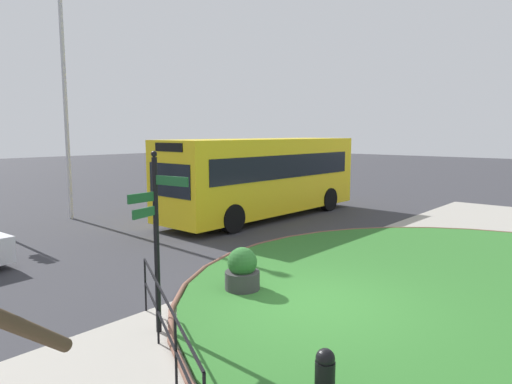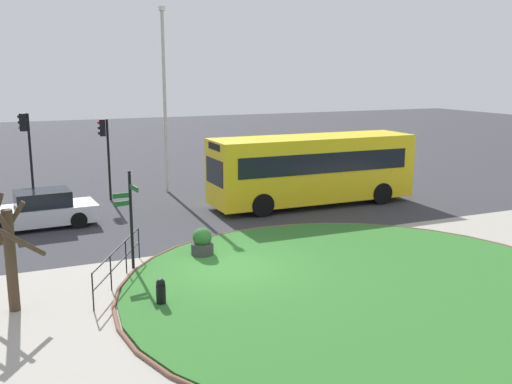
# 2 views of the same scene
# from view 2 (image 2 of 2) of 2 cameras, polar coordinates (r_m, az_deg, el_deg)

# --- Properties ---
(ground) EXTENTS (120.00, 120.00, 0.00)m
(ground) POSITION_cam_2_polar(r_m,az_deg,el_deg) (18.23, -2.70, -7.64)
(ground) COLOR #333338
(sidewalk_paving) EXTENTS (32.00, 8.32, 0.02)m
(sidewalk_paving) POSITION_cam_2_polar(r_m,az_deg,el_deg) (16.63, -0.36, -9.54)
(sidewalk_paving) COLOR #9E998E
(sidewalk_paving) RESTS_ON ground
(grass_island) EXTENTS (13.55, 13.55, 0.10)m
(grass_island) POSITION_cam_2_polar(r_m,az_deg,el_deg) (17.08, 10.35, -9.01)
(grass_island) COLOR #2D6B28
(grass_island) RESTS_ON ground
(grass_kerb_ring) EXTENTS (13.86, 13.86, 0.11)m
(grass_kerb_ring) POSITION_cam_2_polar(r_m,az_deg,el_deg) (17.07, 10.35, -8.99)
(grass_kerb_ring) COLOR brown
(grass_kerb_ring) RESTS_ON ground
(signpost_directional) EXTENTS (0.64, 0.77, 3.08)m
(signpost_directional) POSITION_cam_2_polar(r_m,az_deg,el_deg) (18.24, -12.12, -2.07)
(signpost_directional) COLOR black
(signpost_directional) RESTS_ON ground
(bollard_foreground) EXTENTS (0.25, 0.25, 0.77)m
(bollard_foreground) POSITION_cam_2_polar(r_m,az_deg,el_deg) (15.65, -9.21, -9.59)
(bollard_foreground) COLOR black
(bollard_foreground) RESTS_ON ground
(railing_grass_edge) EXTENTS (2.09, 3.88, 1.04)m
(railing_grass_edge) POSITION_cam_2_polar(r_m,az_deg,el_deg) (17.53, -13.20, -6.39)
(railing_grass_edge) COLOR black
(railing_grass_edge) RESTS_ON ground
(bus_yellow) EXTENTS (9.42, 2.69, 3.14)m
(bus_yellow) POSITION_cam_2_polar(r_m,az_deg,el_deg) (26.75, 5.48, 2.30)
(bus_yellow) COLOR yellow
(bus_yellow) RESTS_ON ground
(car_near_lane) EXTENTS (4.42, 2.05, 1.45)m
(car_near_lane) POSITION_cam_2_polar(r_m,az_deg,el_deg) (24.48, -20.21, -1.70)
(car_near_lane) COLOR silver
(car_near_lane) RESTS_ON ground
(traffic_light_near) EXTENTS (0.48, 0.32, 4.20)m
(traffic_light_near) POSITION_cam_2_polar(r_m,az_deg,el_deg) (27.91, -21.40, 4.78)
(traffic_light_near) COLOR black
(traffic_light_near) RESTS_ON ground
(traffic_light_far) EXTENTS (0.49, 0.29, 3.83)m
(traffic_light_far) POSITION_cam_2_polar(r_m,az_deg,el_deg) (28.30, -14.46, 4.78)
(traffic_light_far) COLOR black
(traffic_light_far) RESTS_ON ground
(lamppost_tall) EXTENTS (0.32, 0.32, 9.05)m
(lamppost_tall) POSITION_cam_2_polar(r_m,az_deg,el_deg) (29.60, -8.86, 9.22)
(lamppost_tall) COLOR #B7B7BC
(lamppost_tall) RESTS_ON ground
(planter_near_signpost) EXTENTS (0.74, 0.74, 0.99)m
(planter_near_signpost) POSITION_cam_2_polar(r_m,az_deg,el_deg) (19.43, -5.23, -5.04)
(planter_near_signpost) COLOR #383838
(planter_near_signpost) RESTS_ON ground
(street_tree_bare) EXTENTS (1.49, 1.48, 3.12)m
(street_tree_bare) POSITION_cam_2_polar(r_m,az_deg,el_deg) (15.99, -22.88, -5.11)
(street_tree_bare) COLOR #423323
(street_tree_bare) RESTS_ON ground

